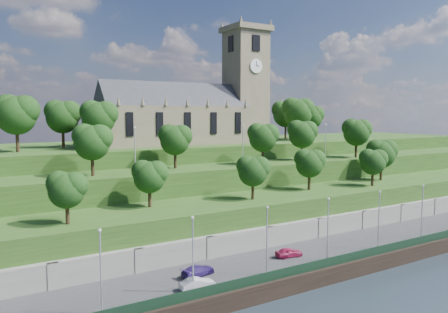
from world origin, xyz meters
TOP-DOWN VIEW (x-y plane):
  - ground at (0.00, 0.00)m, footprint 320.00×320.00m
  - promenade at (0.00, 6.00)m, footprint 160.00×12.00m
  - quay_wall at (0.00, -0.05)m, footprint 160.00×0.50m
  - fence at (0.00, 0.60)m, footprint 160.00×0.10m
  - retaining_wall at (0.00, 11.97)m, footprint 160.00×2.10m
  - embankment_lower at (0.00, 18.00)m, footprint 160.00×12.00m
  - embankment_upper at (0.00, 29.00)m, footprint 160.00×10.00m
  - hilltop at (0.00, 50.00)m, footprint 160.00×32.00m
  - church at (0.79, 45.98)m, footprint 38.60×12.35m
  - trees_lower at (4.97, 18.26)m, footprint 67.53×9.10m
  - trees_upper at (4.27, 28.15)m, footprint 62.17×8.40m
  - trees_hilltop at (1.95, 44.36)m, footprint 74.04×16.25m
  - lamp_posts_promenade at (-2.00, 2.50)m, footprint 60.36×0.36m
  - lamp_posts_upper at (0.00, 26.00)m, footprint 40.36×0.36m
  - car_left at (-5.44, 6.25)m, footprint 3.99×2.16m
  - car_middle at (-21.29, 2.81)m, footprint 4.13×1.70m
  - car_right at (-19.30, 6.51)m, footprint 4.77×2.78m

SIDE VIEW (x-z plane):
  - ground at x=0.00m, z-range 0.00..0.00m
  - promenade at x=0.00m, z-range 0.00..2.00m
  - quay_wall at x=0.00m, z-range 0.00..2.20m
  - retaining_wall at x=0.00m, z-range 0.00..5.00m
  - fence at x=0.00m, z-range 2.00..3.20m
  - car_left at x=-5.44m, z-range 2.00..3.29m
  - car_right at x=-19.30m, z-range 2.00..3.30m
  - car_middle at x=-21.29m, z-range 2.00..3.33m
  - embankment_lower at x=0.00m, z-range 0.00..8.00m
  - embankment_upper at x=0.00m, z-range 0.00..12.00m
  - lamp_posts_promenade at x=-2.00m, z-range 2.62..11.12m
  - hilltop at x=0.00m, z-range 0.00..15.00m
  - trees_lower at x=4.97m, z-range 8.82..17.09m
  - lamp_posts_upper at x=0.00m, z-range 12.60..20.12m
  - trees_upper at x=4.27m, z-range 13.25..21.68m
  - trees_hilltop at x=1.95m, z-range 16.31..26.62m
  - church at x=0.79m, z-range 8.72..36.32m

